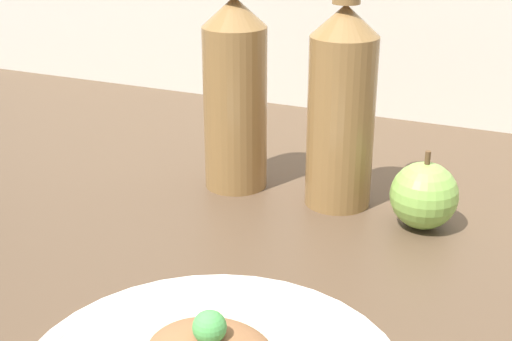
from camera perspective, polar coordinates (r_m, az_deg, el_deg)
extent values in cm
cube|color=brown|center=(66.23, 1.21, -10.54)|extent=(180.00, 110.00, 4.00)
sphere|color=#4CA34C|center=(49.79, -3.74, -12.40)|extent=(2.38, 2.38, 2.38)
cylinder|color=olive|center=(82.20, -1.67, 4.95)|extent=(7.33, 7.33, 18.90)
cone|color=olive|center=(79.62, -1.76, 12.60)|extent=(7.33, 7.33, 3.30)
cylinder|color=olive|center=(77.98, 6.44, 3.86)|extent=(7.33, 7.33, 18.90)
cone|color=olive|center=(75.25, 6.81, 11.90)|extent=(7.33, 7.33, 3.30)
sphere|color=#84B74C|center=(75.85, 13.29, -1.95)|extent=(7.08, 7.08, 7.08)
cylinder|color=brown|center=(74.31, 13.57, 0.93)|extent=(0.57, 0.57, 1.59)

